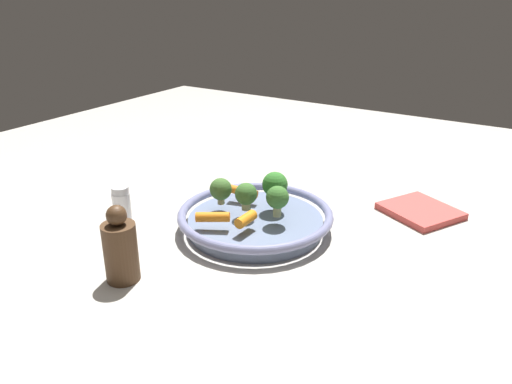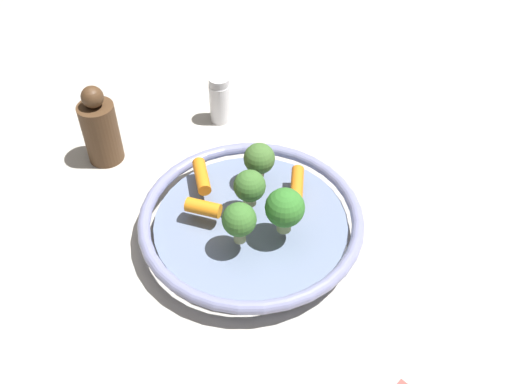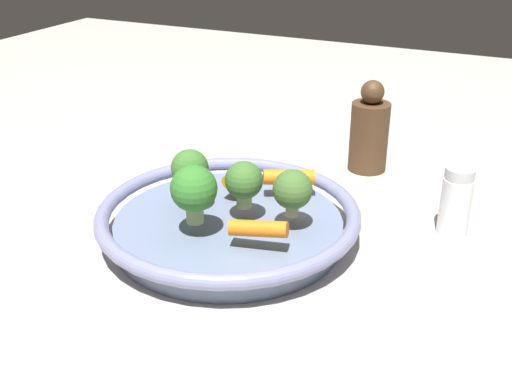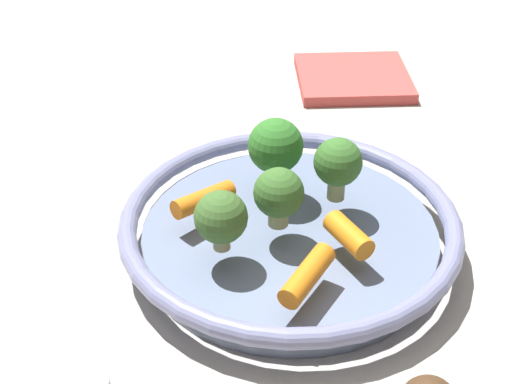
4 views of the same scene
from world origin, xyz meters
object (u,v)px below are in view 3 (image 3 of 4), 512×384
broccoli_floret_edge (293,190)px  salt_shaker (456,201)px  broccoli_floret_large (244,181)px  broccoli_floret_mid (192,168)px  baby_carrot_back (238,176)px  baby_carrot_left (289,177)px  serving_bowl (229,221)px  baby_carrot_near_rim (258,229)px  broccoli_floret_small (194,190)px  pepper_mill (369,132)px

broccoli_floret_edge → salt_shaker: 0.20m
broccoli_floret_large → broccoli_floret_mid: size_ratio=0.91×
baby_carrot_back → baby_carrot_left: (-0.06, -0.02, -0.00)m
baby_carrot_back → broccoli_floret_large: size_ratio=0.86×
broccoli_floret_large → baby_carrot_left: bearing=-106.3°
serving_bowl → broccoli_floret_large: bearing=-158.1°
baby_carrot_near_rim → broccoli_floret_mid: bearing=-25.4°
baby_carrot_near_rim → broccoli_floret_edge: broccoli_floret_edge is taller
broccoli_floret_edge → broccoli_floret_large: bearing=3.5°
serving_bowl → baby_carrot_back: (0.02, -0.06, 0.03)m
serving_bowl → baby_carrot_left: 0.10m
broccoli_floret_mid → salt_shaker: size_ratio=0.72×
baby_carrot_back → broccoli_floret_edge: bearing=151.4°
broccoli_floret_mid → baby_carrot_left: bearing=-137.6°
serving_bowl → baby_carrot_near_rim: bearing=141.5°
baby_carrot_back → salt_shaker: 0.26m
broccoli_floret_large → broccoli_floret_small: broccoli_floret_small is taller
broccoli_floret_mid → salt_shaker: (-0.28, -0.12, -0.04)m
broccoli_floret_small → broccoli_floret_mid: bearing=-57.2°
baby_carrot_left → broccoli_floret_mid: bearing=42.4°
broccoli_floret_edge → pepper_mill: (-0.01, -0.26, -0.02)m
serving_bowl → broccoli_floret_mid: bearing=-4.4°
broccoli_floret_large → salt_shaker: (-0.22, -0.12, -0.03)m
salt_shaker → pepper_mill: (0.15, -0.14, 0.02)m
broccoli_floret_edge → serving_bowl: bearing=7.9°
broccoli_floret_mid → broccoli_floret_small: 0.06m
broccoli_floret_large → broccoli_floret_edge: bearing=-176.5°
baby_carrot_near_rim → broccoli_floret_edge: bearing=-103.4°
broccoli_floret_large → pepper_mill: pepper_mill is taller
broccoli_floret_edge → broccoli_floret_mid: bearing=3.1°
broccoli_floret_small → baby_carrot_near_rim: bearing=-179.3°
broccoli_floret_small → salt_shaker: bearing=-145.0°
salt_shaker → baby_carrot_left: bearing=11.8°
baby_carrot_back → broccoli_floret_mid: 0.07m
salt_shaker → pepper_mill: pepper_mill is taller
baby_carrot_left → pepper_mill: bearing=-104.9°
serving_bowl → broccoli_floret_edge: (-0.07, -0.01, 0.05)m
pepper_mill → broccoli_floret_edge: bearing=86.9°
baby_carrot_near_rim → broccoli_floret_large: bearing=-51.7°
broccoli_floret_large → broccoli_floret_small: 0.06m
baby_carrot_left → broccoli_floret_mid: broccoli_floret_mid is taller
broccoli_floret_large → broccoli_floret_small: bearing=60.3°
broccoli_floret_mid → pepper_mill: size_ratio=0.45×
salt_shaker → broccoli_floret_edge: bearing=35.8°
baby_carrot_left → broccoli_floret_small: (0.05, 0.13, 0.03)m
broccoli_floret_mid → salt_shaker: broccoli_floret_mid is taller
baby_carrot_near_rim → salt_shaker: 0.25m
serving_bowl → broccoli_floret_small: bearing=73.2°
broccoli_floret_large → broccoli_floret_small: (0.03, 0.06, 0.01)m
baby_carrot_left → baby_carrot_near_rim: bearing=98.9°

